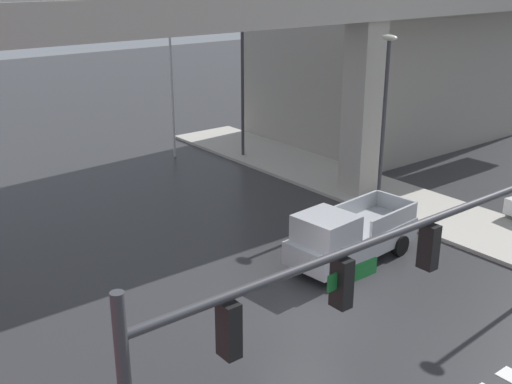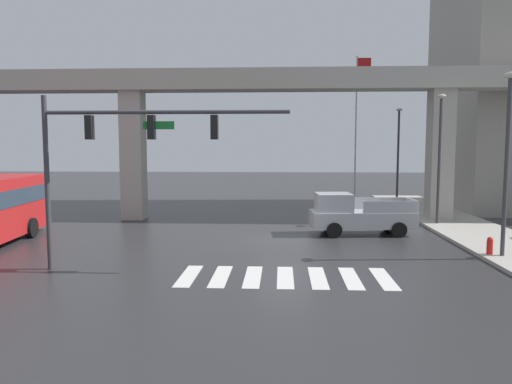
% 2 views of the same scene
% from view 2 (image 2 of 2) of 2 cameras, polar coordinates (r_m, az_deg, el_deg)
% --- Properties ---
extents(ground_plane, '(120.00, 120.00, 0.00)m').
position_cam_2_polar(ground_plane, '(23.00, 3.34, -5.70)').
color(ground_plane, '#2D2D30').
extents(crosswalk_stripes, '(7.15, 2.80, 0.01)m').
position_cam_2_polar(crosswalk_stripes, '(16.72, 3.45, -9.95)').
color(crosswalk_stripes, silver).
rests_on(crosswalk_stripes, ground).
extents(elevated_overpass, '(52.64, 1.93, 8.88)m').
position_cam_2_polar(elevated_overpass, '(29.13, 3.36, 11.46)').
color(elevated_overpass, '#ADA89E').
rests_on(elevated_overpass, ground).
extents(sidewalk_east, '(4.00, 36.00, 0.15)m').
position_cam_2_polar(sidewalk_east, '(26.83, 24.63, -4.43)').
color(sidewalk_east, '#ADA89E').
rests_on(sidewalk_east, ground).
extents(pickup_truck, '(5.25, 2.42, 2.08)m').
position_cam_2_polar(pickup_truck, '(24.89, 11.66, -2.65)').
color(pickup_truck, '#A8AAAF').
rests_on(pickup_truck, ground).
extents(traffic_signal_mast, '(8.69, 0.32, 6.20)m').
position_cam_2_polar(traffic_signal_mast, '(17.71, -15.72, 5.59)').
color(traffic_signal_mast, '#38383D').
rests_on(traffic_signal_mast, ground).
extents(street_lamp_near_corner, '(0.44, 0.70, 7.24)m').
position_cam_2_polar(street_lamp_near_corner, '(21.09, 27.41, 5.15)').
color(street_lamp_near_corner, '#38383D').
rests_on(street_lamp_near_corner, ground).
extents(street_lamp_mid_block, '(0.44, 0.70, 7.24)m').
position_cam_2_polar(street_lamp_mid_block, '(28.60, 20.76, 5.32)').
color(street_lamp_mid_block, '#38383D').
rests_on(street_lamp_mid_block, ground).
extents(street_lamp_far_north, '(0.44, 0.70, 7.24)m').
position_cam_2_polar(street_lamp_far_north, '(37.82, 16.35, 5.39)').
color(street_lamp_far_north, '#38383D').
rests_on(street_lamp_far_north, ground).
extents(fire_hydrant, '(0.24, 0.24, 0.85)m').
position_cam_2_polar(fire_hydrant, '(21.48, 25.74, -5.86)').
color(fire_hydrant, red).
rests_on(fire_hydrant, ground).
extents(flagpole, '(1.16, 0.12, 11.46)m').
position_cam_2_polar(flagpole, '(39.71, 11.76, 8.37)').
color(flagpole, silver).
rests_on(flagpole, ground).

